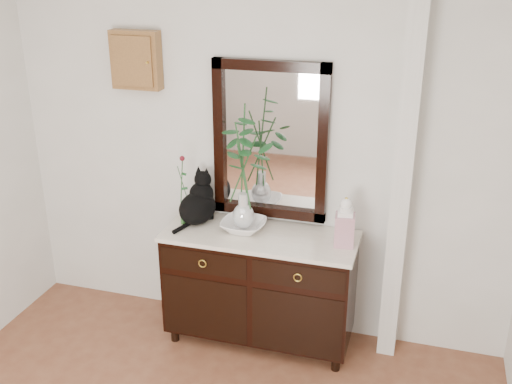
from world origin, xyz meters
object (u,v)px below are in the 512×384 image
(lotus_bowl, at_px, (243,226))
(ginger_jar, at_px, (345,221))
(sideboard, at_px, (260,282))
(cat, at_px, (197,198))

(lotus_bowl, bearing_deg, ginger_jar, -1.41)
(sideboard, xyz_separation_m, lotus_bowl, (-0.13, 0.02, 0.41))
(sideboard, relative_size, ginger_jar, 3.90)
(cat, bearing_deg, lotus_bowl, 10.52)
(cat, bearing_deg, ginger_jar, 13.61)
(sideboard, bearing_deg, cat, 172.76)
(ginger_jar, bearing_deg, cat, 177.02)
(sideboard, xyz_separation_m, cat, (-0.48, 0.06, 0.56))
(lotus_bowl, bearing_deg, cat, 173.92)
(lotus_bowl, relative_size, ginger_jar, 0.90)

